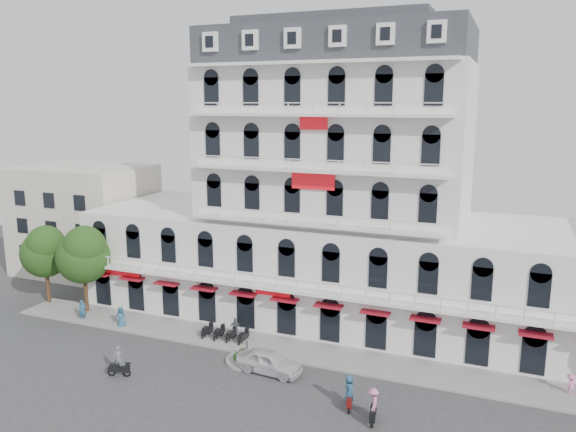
% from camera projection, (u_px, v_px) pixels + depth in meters
% --- Properties ---
extents(ground, '(120.00, 120.00, 0.00)m').
position_uv_depth(ground, '(248.00, 410.00, 35.16)').
color(ground, '#38383A').
rests_on(ground, ground).
extents(sidewalk, '(53.00, 4.00, 0.16)m').
position_uv_depth(sidewalk, '(299.00, 351.00, 43.33)').
color(sidewalk, gray).
rests_on(sidewalk, ground).
extents(main_building, '(45.00, 15.00, 25.80)m').
position_uv_depth(main_building, '(336.00, 206.00, 49.55)').
color(main_building, silver).
rests_on(main_building, ground).
extents(flank_building_west, '(14.00, 10.00, 12.00)m').
position_uv_depth(flank_building_west, '(85.00, 220.00, 63.13)').
color(flank_building_west, beige).
rests_on(flank_building_west, ground).
extents(traffic_island, '(3.20, 3.20, 1.60)m').
position_uv_depth(traffic_island, '(247.00, 358.00, 41.66)').
color(traffic_island, gray).
rests_on(traffic_island, ground).
extents(parked_scooter_row, '(4.40, 1.80, 1.10)m').
position_uv_depth(parked_scooter_row, '(225.00, 340.00, 45.49)').
color(parked_scooter_row, black).
rests_on(parked_scooter_row, ground).
extents(tree_west_outer, '(4.50, 4.48, 7.76)m').
position_uv_depth(tree_west_outer, '(45.00, 250.00, 52.66)').
color(tree_west_outer, '#382314').
rests_on(tree_west_outer, ground).
extents(tree_west_inner, '(4.76, 4.76, 8.25)m').
position_uv_depth(tree_west_inner, '(83.00, 253.00, 50.31)').
color(tree_west_inner, '#382314').
rests_on(tree_west_inner, ground).
extents(parked_car, '(4.97, 2.33, 1.65)m').
position_uv_depth(parked_car, '(269.00, 362.00, 39.90)').
color(parked_car, silver).
rests_on(parked_car, ground).
extents(rider_west, '(1.66, 0.77, 2.27)m').
position_uv_depth(rider_west, '(119.00, 363.00, 39.28)').
color(rider_west, black).
rests_on(rider_west, ground).
extents(rider_east, '(0.81, 1.66, 2.27)m').
position_uv_depth(rider_east, '(349.00, 392.00, 35.07)').
color(rider_east, '#611211').
rests_on(rider_east, ground).
extents(rider_center, '(0.82, 1.70, 2.23)m').
position_uv_depth(rider_center, '(373.00, 404.00, 33.56)').
color(rider_center, black).
rests_on(rider_center, ground).
extents(pedestrian_left, '(1.06, 0.89, 1.85)m').
position_uv_depth(pedestrian_left, '(121.00, 317.00, 47.88)').
color(pedestrian_left, '#275775').
rests_on(pedestrian_left, ground).
extents(pedestrian_mid, '(1.07, 0.62, 1.72)m').
position_uv_depth(pedestrian_mid, '(235.00, 328.00, 45.74)').
color(pedestrian_mid, '#525459').
rests_on(pedestrian_mid, ground).
extents(pedestrian_right, '(1.12, 1.01, 1.50)m').
position_uv_depth(pedestrian_right, '(571.00, 385.00, 36.76)').
color(pedestrian_right, pink).
rests_on(pedestrian_right, ground).
extents(pedestrian_far, '(0.80, 0.81, 1.88)m').
position_uv_depth(pedestrian_far, '(82.00, 310.00, 49.40)').
color(pedestrian_far, '#285478').
rests_on(pedestrian_far, ground).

